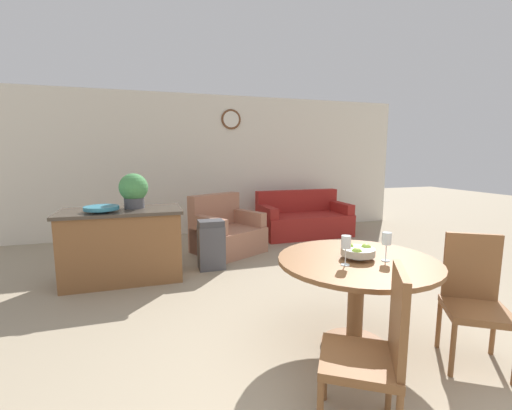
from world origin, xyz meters
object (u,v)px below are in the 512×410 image
object	(u,v)px
potted_plant	(134,190)
wine_glass_left	(346,243)
wine_glass_right	(387,240)
trash_bin	(211,245)
kitchen_island	(123,245)
teal_bowl	(101,208)
dining_table	(357,280)
armchair	(226,233)
dining_chair_near_right	(474,295)
couch	(303,220)
dining_chair_near_left	(375,347)
fruit_bowl	(358,251)

from	to	relation	value
potted_plant	wine_glass_left	bearing A→B (deg)	-57.37
wine_glass_right	trash_bin	distance (m)	2.63
kitchen_island	trash_bin	size ratio (longest dim) A/B	2.11
wine_glass_left	kitchen_island	xyz separation A→B (m)	(-1.68, 2.31, -0.47)
wine_glass_left	teal_bowl	bearing A→B (deg)	130.60
dining_table	teal_bowl	world-z (taller)	teal_bowl
dining_table	armchair	world-z (taller)	armchair
wine_glass_right	armchair	xyz separation A→B (m)	(-0.54, 3.16, -0.61)
dining_chair_near_right	potted_plant	size ratio (longest dim) A/B	2.20
dining_table	couch	xyz separation A→B (m)	(1.32, 3.75, -0.29)
dining_chair_near_right	wine_glass_left	size ratio (longest dim) A/B	4.31
trash_bin	wine_glass_right	bearing A→B (deg)	-69.01
armchair	dining_table	bearing A→B (deg)	-111.14
trash_bin	dining_table	bearing A→B (deg)	-71.96
dining_chair_near_left	couch	bearing A→B (deg)	11.80
wine_glass_right	dining_table	bearing A→B (deg)	148.15
trash_bin	dining_chair_near_left	bearing A→B (deg)	-83.32
dining_chair_near_left	wine_glass_left	distance (m)	0.79
dining_table	fruit_bowl	size ratio (longest dim) A/B	4.75
dining_table	teal_bowl	size ratio (longest dim) A/B	3.16
dining_table	trash_bin	bearing A→B (deg)	108.04
dining_chair_near_left	dining_chair_near_right	size ratio (longest dim) A/B	1.00
wine_glass_right	trash_bin	bearing A→B (deg)	110.99
kitchen_island	trash_bin	bearing A→B (deg)	4.65
dining_chair_near_left	potted_plant	distance (m)	3.37
fruit_bowl	couch	xyz separation A→B (m)	(1.32, 3.74, -0.52)
dining_chair_near_left	trash_bin	xyz separation A→B (m)	(-0.36, 3.05, -0.18)
dining_chair_near_right	trash_bin	xyz separation A→B (m)	(-1.50, 2.68, -0.18)
wine_glass_right	kitchen_island	xyz separation A→B (m)	(-2.03, 2.31, -0.47)
wine_glass_right	teal_bowl	xyz separation A→B (m)	(-2.24, 2.21, 0.02)
teal_bowl	armchair	world-z (taller)	teal_bowl
dining_chair_near_left	teal_bowl	distance (m)	3.34
teal_bowl	trash_bin	distance (m)	1.46
potted_plant	wine_glass_right	bearing A→B (deg)	-51.84
fruit_bowl	potted_plant	world-z (taller)	potted_plant
dining_chair_near_left	wine_glass_right	distance (m)	0.95
wine_glass_right	teal_bowl	bearing A→B (deg)	135.42
trash_bin	armchair	xyz separation A→B (m)	(0.38, 0.76, -0.03)
trash_bin	potted_plant	bearing A→B (deg)	-179.63
wine_glass_right	potted_plant	xyz separation A→B (m)	(-1.88, 2.39, 0.21)
kitchen_island	couch	distance (m)	3.54
wine_glass_left	wine_glass_right	size ratio (longest dim) A/B	1.00
teal_bowl	kitchen_island	bearing A→B (deg)	26.60
armchair	potted_plant	bearing A→B (deg)	-178.21
wine_glass_left	couch	world-z (taller)	wine_glass_left
dining_table	wine_glass_left	xyz separation A→B (m)	(-0.18, -0.11, 0.33)
dining_table	teal_bowl	bearing A→B (deg)	134.54
teal_bowl	potted_plant	distance (m)	0.45
dining_table	dining_chair_near_right	size ratio (longest dim) A/B	1.29
dining_chair_near_left	wine_glass_right	xyz separation A→B (m)	(0.56, 0.65, 0.40)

